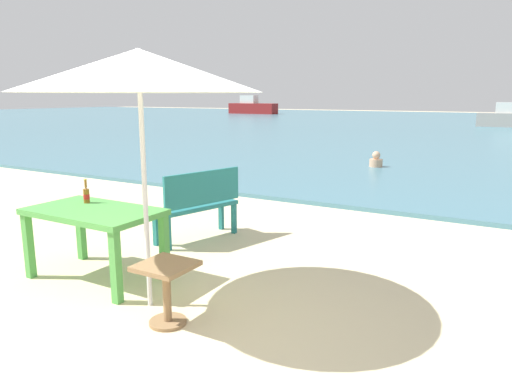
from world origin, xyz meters
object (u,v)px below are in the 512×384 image
(boat_tanker, at_px, (252,107))
(bench_teal_center, at_px, (199,201))
(side_table_wood, at_px, (167,285))
(beer_bottle_amber, at_px, (86,195))
(patio_umbrella, at_px, (139,71))
(picnic_table_green, at_px, (94,219))
(swimmer_person, at_px, (376,161))

(boat_tanker, bearing_deg, bench_teal_center, -60.65)
(side_table_wood, distance_m, bench_teal_center, 2.39)
(beer_bottle_amber, height_order, patio_umbrella, patio_umbrella)
(patio_umbrella, bearing_deg, picnic_table_green, 166.39)
(beer_bottle_amber, height_order, swimmer_person, beer_bottle_amber)
(side_table_wood, relative_size, swimmer_person, 1.32)
(picnic_table_green, bearing_deg, boat_tanker, 118.18)
(picnic_table_green, xyz_separation_m, boat_tanker, (-21.20, 39.58, 0.10))
(boat_tanker, bearing_deg, side_table_wood, -60.62)
(picnic_table_green, distance_m, patio_umbrella, 1.76)
(patio_umbrella, bearing_deg, beer_bottle_amber, 162.33)
(side_table_wood, bearing_deg, boat_tanker, 119.38)
(side_table_wood, bearing_deg, swimmer_person, 95.32)
(picnic_table_green, xyz_separation_m, swimmer_person, (0.45, 8.94, -0.41))
(patio_umbrella, relative_size, bench_teal_center, 1.84)
(patio_umbrella, xyz_separation_m, side_table_wood, (0.38, -0.20, -1.76))
(bench_teal_center, xyz_separation_m, swimmer_person, (0.32, 7.30, -0.30))
(picnic_table_green, distance_m, beer_bottle_amber, 0.39)
(side_table_wood, bearing_deg, patio_umbrella, 152.47)
(beer_bottle_amber, distance_m, patio_umbrella, 1.80)
(beer_bottle_amber, height_order, bench_teal_center, beer_bottle_amber)
(picnic_table_green, xyz_separation_m, bench_teal_center, (0.13, 1.64, -0.11))
(beer_bottle_amber, bearing_deg, picnic_table_green, -29.60)
(patio_umbrella, distance_m, side_table_wood, 1.82)
(bench_teal_center, bearing_deg, beer_bottle_amber, -105.91)
(side_table_wood, height_order, boat_tanker, boat_tanker)
(swimmer_person, bearing_deg, boat_tanker, 125.25)
(side_table_wood, bearing_deg, beer_bottle_amber, 159.87)
(bench_teal_center, bearing_deg, picnic_table_green, -94.64)
(bench_teal_center, distance_m, swimmer_person, 7.31)
(beer_bottle_amber, bearing_deg, side_table_wood, -20.13)
(picnic_table_green, relative_size, patio_umbrella, 0.61)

